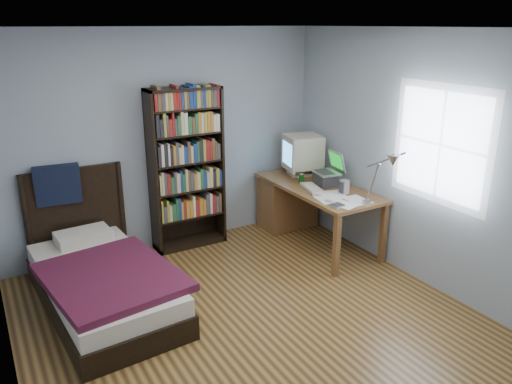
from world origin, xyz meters
The scene contains 14 objects.
room centered at (0.03, 0.00, 1.25)m, with size 4.20×4.24×2.50m.
desk centered at (1.50, 1.66, 0.42)m, with size 0.75×1.66×0.73m.
crt_monitor centered at (1.60, 1.68, 1.02)m, with size 0.53×0.49×0.51m.
laptop centered at (1.61, 1.17, 0.84)m, with size 0.36×0.35×0.39m.
desk_lamp centered at (1.45, 0.05, 1.27)m, with size 0.25×0.56×0.67m.
keyboard centered at (1.37, 1.11, 0.74)m, with size 0.16×0.41×0.03m, color #BDB09D.
speaker centered at (1.58, 0.82, 0.81)m, with size 0.08×0.08×0.16m, color gray.
soda_can centered at (1.39, 1.37, 0.79)m, with size 0.06×0.06×0.11m, color #06330D.
mouse centered at (1.48, 1.51, 0.75)m, with size 0.06×0.10×0.03m, color silver.
phone_silver centered at (1.29, 0.92, 0.74)m, with size 0.05×0.09×0.02m, color #BBBABF.
phone_grey centered at (1.26, 0.68, 0.74)m, with size 0.05×0.09×0.02m, color gray.
external_drive centered at (1.26, 0.53, 0.74)m, with size 0.11×0.11×0.02m, color gray.
bookshelf centered at (0.17, 1.94, 0.94)m, with size 0.84×0.30×1.87m.
bed centered at (-1.07, 1.14, 0.26)m, with size 1.21×2.09×1.16m.
Camera 1 is at (-1.90, -3.23, 2.53)m, focal length 35.00 mm.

